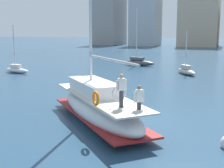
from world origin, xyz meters
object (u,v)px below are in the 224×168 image
at_px(moored_cutter_left, 138,62).
at_px(moored_cutter_right, 17,69).
at_px(moored_catamaran, 186,71).
at_px(main_sailboat, 98,105).

relative_size(moored_cutter_left, moored_cutter_right, 1.44).
height_order(moored_catamaran, moored_cutter_right, moored_cutter_right).
relative_size(main_sailboat, moored_catamaran, 2.76).
bearing_deg(main_sailboat, moored_catamaran, 85.00).
distance_m(moored_cutter_left, moored_cutter_right, 17.18).
relative_size(moored_catamaran, moored_cutter_right, 0.89).
bearing_deg(moored_catamaran, moored_cutter_right, -162.23).
relative_size(main_sailboat, moored_cutter_right, 2.45).
bearing_deg(main_sailboat, moored_cutter_right, 139.50).
relative_size(main_sailboat, moored_cutter_left, 1.70).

